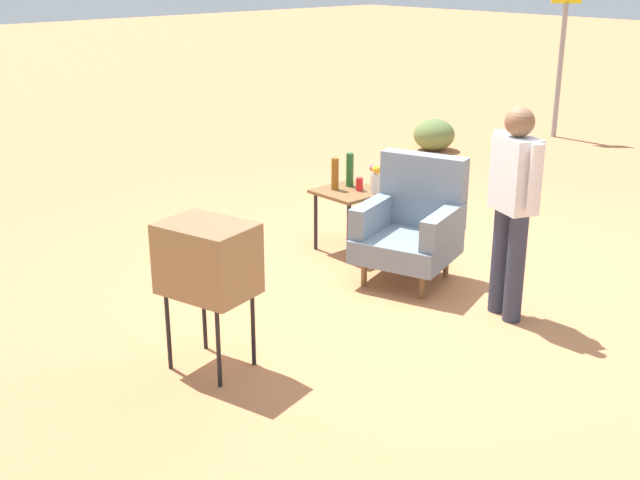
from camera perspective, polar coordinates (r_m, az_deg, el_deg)
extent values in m
plane|color=#C17A4C|center=(7.03, 7.13, -2.97)|extent=(60.00, 60.00, 0.00)
cylinder|color=brown|center=(6.87, 3.13, -2.40)|extent=(0.05, 0.05, 0.22)
cylinder|color=brown|center=(6.67, 7.22, -3.23)|extent=(0.05, 0.05, 0.22)
cylinder|color=brown|center=(7.32, 5.00, -1.05)|extent=(0.05, 0.05, 0.22)
cylinder|color=brown|center=(7.13, 8.88, -1.78)|extent=(0.05, 0.05, 0.22)
cube|color=slate|center=(6.92, 6.12, -0.47)|extent=(0.96, 0.96, 0.20)
cube|color=slate|center=(7.07, 7.30, 3.50)|extent=(0.77, 0.39, 0.64)
cube|color=slate|center=(6.97, 3.78, 1.75)|extent=(0.35, 0.69, 0.26)
cube|color=slate|center=(6.73, 8.68, 0.91)|extent=(0.35, 0.69, 0.26)
cylinder|color=black|center=(7.66, -0.31, 1.33)|extent=(0.04, 0.04, 0.56)
cylinder|color=black|center=(7.35, 2.03, 0.52)|extent=(0.04, 0.04, 0.56)
cylinder|color=black|center=(7.95, 2.09, 2.00)|extent=(0.04, 0.04, 0.56)
cylinder|color=black|center=(7.66, 4.43, 1.25)|extent=(0.04, 0.04, 0.56)
cube|color=brown|center=(7.57, 2.09, 3.41)|extent=(0.56, 0.56, 0.03)
cylinder|color=black|center=(5.52, -4.75, -6.22)|extent=(0.03, 0.03, 0.55)
cylinder|color=black|center=(5.79, -8.19, -5.13)|extent=(0.03, 0.03, 0.55)
cylinder|color=black|center=(5.28, -7.18, -7.60)|extent=(0.03, 0.03, 0.55)
cylinder|color=black|center=(5.55, -10.66, -6.38)|extent=(0.03, 0.03, 0.55)
cube|color=olive|center=(5.33, -7.96, -1.32)|extent=(0.69, 0.57, 0.48)
cube|color=#383D3F|center=(5.49, -6.41, -0.63)|extent=(0.41, 0.11, 0.34)
cylinder|color=#2D3347|center=(6.43, 12.64, -1.35)|extent=(0.14, 0.14, 0.86)
cylinder|color=#2D3347|center=(6.28, 13.63, -1.95)|extent=(0.14, 0.14, 0.86)
cube|color=silver|center=(6.14, 13.63, 4.54)|extent=(0.42, 0.34, 0.56)
cylinder|color=silver|center=(6.33, 12.44, 5.33)|extent=(0.09, 0.09, 0.50)
cylinder|color=silver|center=(5.95, 14.95, 4.23)|extent=(0.09, 0.09, 0.50)
sphere|color=brown|center=(6.06, 13.93, 8.11)|extent=(0.22, 0.22, 0.22)
cylinder|color=gray|center=(13.05, 16.56, 11.32)|extent=(0.08, 0.08, 2.00)
cylinder|color=brown|center=(7.55, 1.07, 4.69)|extent=(0.07, 0.07, 0.30)
cylinder|color=red|center=(7.55, 2.81, 3.96)|extent=(0.07, 0.07, 0.12)
cylinder|color=#1E5623|center=(7.67, 2.12, 4.98)|extent=(0.07, 0.07, 0.32)
cylinder|color=silver|center=(7.47, 3.92, 4.00)|extent=(0.09, 0.09, 0.18)
sphere|color=yellow|center=(7.43, 3.95, 5.04)|extent=(0.07, 0.07, 0.07)
sphere|color=#E04C66|center=(7.46, 3.78, 5.11)|extent=(0.07, 0.07, 0.07)
sphere|color=orange|center=(7.40, 4.06, 4.97)|extent=(0.07, 0.07, 0.07)
ellipsoid|color=olive|center=(11.85, 8.06, 7.38)|extent=(0.59, 0.59, 0.46)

